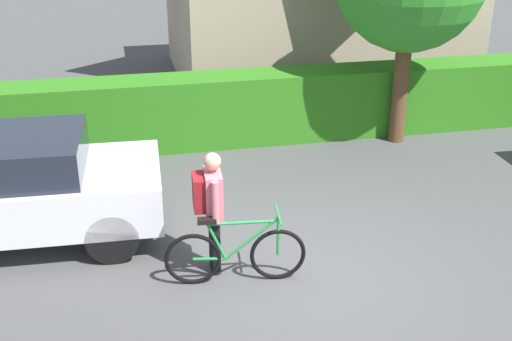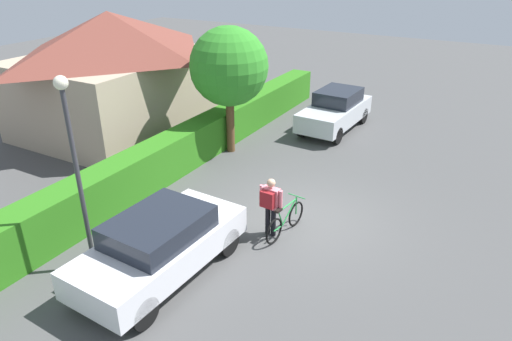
% 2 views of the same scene
% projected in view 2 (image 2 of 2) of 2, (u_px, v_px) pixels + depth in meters
% --- Properties ---
extents(ground_plane, '(60.00, 60.00, 0.00)m').
position_uv_depth(ground_plane, '(307.00, 219.00, 12.45)').
color(ground_plane, '#4A4A4A').
extents(hedge_row, '(20.78, 0.90, 1.29)m').
position_uv_depth(hedge_row, '(162.00, 160.00, 14.35)').
color(hedge_row, '#2D761A').
rests_on(hedge_row, ground).
extents(house_distant, '(7.13, 5.72, 4.51)m').
position_uv_depth(house_distant, '(114.00, 71.00, 17.83)').
color(house_distant, tan).
rests_on(house_distant, ground).
extents(parked_car_near, '(4.16, 1.98, 1.47)m').
position_uv_depth(parked_car_near, '(160.00, 244.00, 10.02)').
color(parked_car_near, silver).
rests_on(parked_car_near, ground).
extents(parked_car_far, '(4.02, 1.80, 1.56)m').
position_uv_depth(parked_car_far, '(335.00, 110.00, 18.32)').
color(parked_car_far, silver).
rests_on(parked_car_far, ground).
extents(bicycle, '(1.68, 0.50, 0.88)m').
position_uv_depth(bicycle, '(285.00, 221.00, 11.64)').
color(bicycle, black).
rests_on(bicycle, ground).
extents(person_rider, '(0.37, 0.64, 1.56)m').
position_uv_depth(person_rider, '(270.00, 202.00, 11.35)').
color(person_rider, black).
rests_on(person_rider, ground).
extents(street_lamp, '(0.28, 0.28, 4.41)m').
position_uv_depth(street_lamp, '(74.00, 153.00, 9.33)').
color(street_lamp, '#38383D').
rests_on(street_lamp, ground).
extents(tree_kerbside, '(2.64, 2.64, 4.35)m').
position_uv_depth(tree_kerbside, '(229.00, 67.00, 15.35)').
color(tree_kerbside, brown).
rests_on(tree_kerbside, ground).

